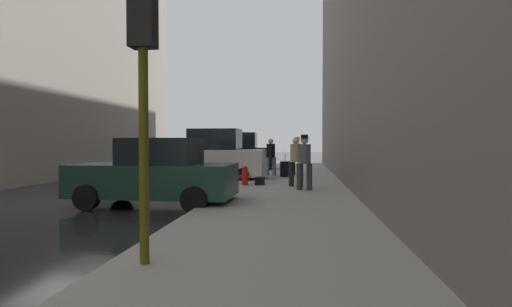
% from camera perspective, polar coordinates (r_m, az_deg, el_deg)
% --- Properties ---
extents(ground_plane, '(120.00, 120.00, 0.00)m').
position_cam_1_polar(ground_plane, '(12.27, -25.49, -6.41)').
color(ground_plane, black).
extents(sidewalk, '(4.00, 40.00, 0.15)m').
position_cam_1_polar(sidewalk, '(10.43, 3.94, -7.24)').
color(sidewalk, gray).
rests_on(sidewalk, ground_plane).
extents(parked_dark_green_sedan, '(4.24, 2.14, 1.79)m').
position_cam_1_polar(parked_dark_green_sedan, '(10.83, -14.15, -2.84)').
color(parked_dark_green_sedan, '#193828').
rests_on(parked_dark_green_sedan, ground_plane).
extents(parked_white_van, '(4.63, 2.12, 2.25)m').
position_cam_1_polar(parked_white_van, '(17.16, -6.33, -0.57)').
color(parked_white_van, silver).
rests_on(parked_white_van, ground_plane).
extents(parked_black_suv, '(4.66, 2.19, 2.25)m').
position_cam_1_polar(parked_black_suv, '(23.29, -2.90, -0.00)').
color(parked_black_suv, black).
rests_on(parked_black_suv, ground_plane).
extents(fire_hydrant, '(0.42, 0.22, 0.70)m').
position_cam_1_polar(fire_hydrant, '(14.28, -1.60, -3.15)').
color(fire_hydrant, red).
rests_on(fire_hydrant, sidewalk).
extents(traffic_light, '(0.32, 0.32, 3.60)m').
position_cam_1_polar(traffic_light, '(5.30, -15.80, 13.33)').
color(traffic_light, '#514C0F').
rests_on(traffic_light, sidewalk).
extents(pedestrian_with_fedora, '(0.52, 0.44, 1.78)m').
position_cam_1_polar(pedestrian_with_fedora, '(18.71, 5.83, -0.08)').
color(pedestrian_with_fedora, black).
rests_on(pedestrian_with_fedora, sidewalk).
extents(pedestrian_in_tan_coat, '(0.51, 0.42, 1.71)m').
position_cam_1_polar(pedestrian_in_tan_coat, '(13.93, 5.74, -0.77)').
color(pedestrian_in_tan_coat, black).
rests_on(pedestrian_in_tan_coat, sidewalk).
extents(pedestrian_with_beanie, '(0.52, 0.46, 1.78)m').
position_cam_1_polar(pedestrian_with_beanie, '(12.85, 6.93, -0.83)').
color(pedestrian_with_beanie, '#333338').
rests_on(pedestrian_with_beanie, sidewalk).
extents(pedestrian_in_jeans, '(0.53, 0.49, 1.71)m').
position_cam_1_polar(pedestrian_in_jeans, '(18.48, 2.12, -0.19)').
color(pedestrian_in_jeans, '#728CB2').
rests_on(pedestrian_in_jeans, sidewalk).
extents(rolling_suitcase, '(0.42, 0.60, 1.04)m').
position_cam_1_polar(rolling_suitcase, '(17.96, 4.16, -2.20)').
color(rolling_suitcase, black).
rests_on(rolling_suitcase, sidewalk).
extents(duffel_bag, '(0.32, 0.44, 0.28)m').
position_cam_1_polar(duffel_bag, '(14.44, 0.54, -3.92)').
color(duffel_bag, black).
rests_on(duffel_bag, sidewalk).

